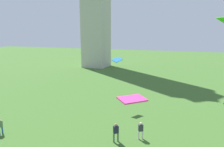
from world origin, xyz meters
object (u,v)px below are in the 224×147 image
(person_0, at_px, (141,130))
(kite_flying_6, at_px, (117,60))
(person_3, at_px, (116,131))
(kite_flying_2, at_px, (132,99))
(person_1, at_px, (0,126))

(person_0, bearing_deg, kite_flying_6, 96.42)
(person_0, xyz_separation_m, person_3, (-1.96, -1.28, 0.07))
(person_3, height_order, kite_flying_2, kite_flying_2)
(person_3, bearing_deg, person_0, 173.81)
(person_1, xyz_separation_m, kite_flying_2, (13.44, -1.68, 4.85))
(person_0, distance_m, person_3, 2.34)
(person_1, xyz_separation_m, person_3, (10.86, 2.68, 0.13))
(kite_flying_2, distance_m, kite_flying_6, 14.01)
(kite_flying_2, height_order, kite_flying_6, kite_flying_6)
(kite_flying_2, bearing_deg, person_0, 50.08)
(person_1, distance_m, kite_flying_2, 14.39)
(kite_flying_2, relative_size, kite_flying_6, 1.29)
(person_1, distance_m, person_3, 11.19)
(person_0, relative_size, kite_flying_2, 0.87)
(person_0, height_order, kite_flying_2, kite_flying_2)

